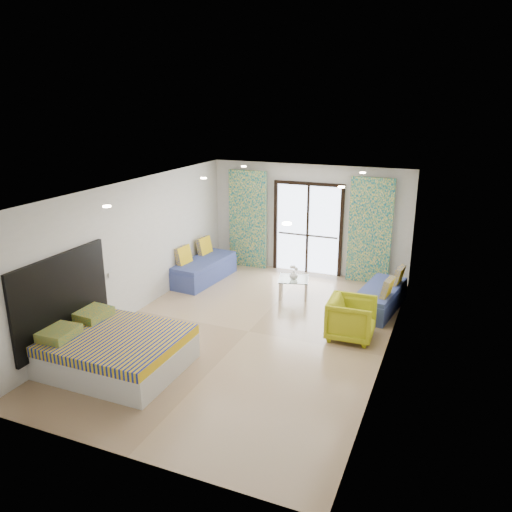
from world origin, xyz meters
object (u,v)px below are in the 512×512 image
at_px(bed, 115,350).
at_px(daybed_right, 381,297).
at_px(armchair, 352,317).
at_px(daybed_left, 203,269).
at_px(coffee_table, 294,280).

distance_m(bed, daybed_right, 5.39).
xyz_separation_m(daybed_right, armchair, (-0.29, -1.51, 0.15)).
height_order(daybed_right, armchair, daybed_right).
xyz_separation_m(daybed_left, coffee_table, (2.34, -0.17, 0.09)).
bearing_deg(daybed_left, coffee_table, 0.92).
distance_m(daybed_right, armchair, 1.54).
distance_m(bed, daybed_left, 4.24).
height_order(daybed_left, daybed_right, daybed_left).
height_order(bed, daybed_right, daybed_right).
bearing_deg(coffee_table, daybed_right, -0.25).
bearing_deg(daybed_right, daybed_left, -174.65).
bearing_deg(bed, daybed_right, 48.17).
relative_size(bed, armchair, 2.53).
distance_m(daybed_left, daybed_right, 4.24).
xyz_separation_m(daybed_left, armchair, (3.94, -1.68, 0.13)).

